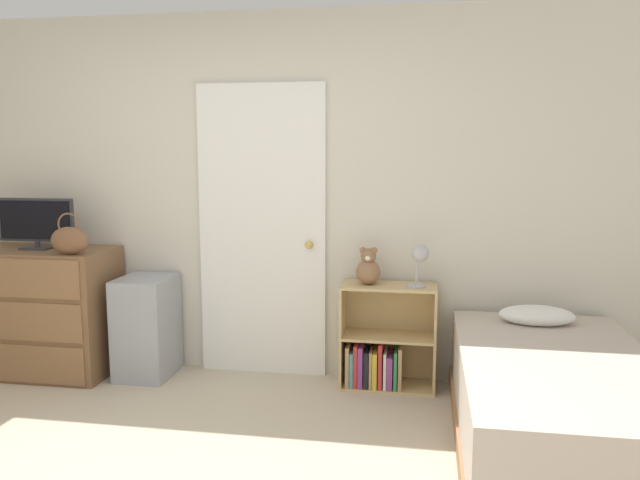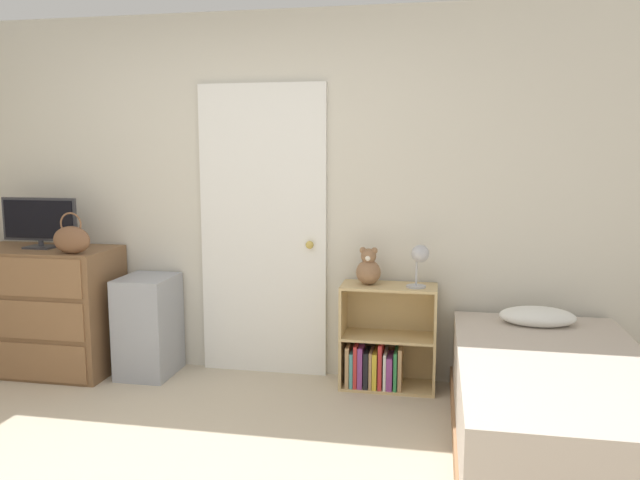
{
  "view_description": "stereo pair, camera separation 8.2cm",
  "coord_description": "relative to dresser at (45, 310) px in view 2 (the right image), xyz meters",
  "views": [
    {
      "loc": [
        1.28,
        -2.3,
        1.59
      ],
      "look_at": [
        0.6,
        1.72,
        1.01
      ],
      "focal_mm": 35.0,
      "sensor_mm": 36.0,
      "label": 1
    },
    {
      "loc": [
        1.36,
        -2.29,
        1.59
      ],
      "look_at": [
        0.6,
        1.72,
        1.01
      ],
      "focal_mm": 35.0,
      "sensor_mm": 36.0,
      "label": 2
    }
  ],
  "objects": [
    {
      "name": "wall_back",
      "position": [
        1.43,
        0.33,
        0.82
      ],
      "size": [
        10.0,
        0.06,
        2.55
      ],
      "color": "beige",
      "rests_on": "ground_plane"
    },
    {
      "name": "storage_bin",
      "position": [
        0.78,
        0.06,
        -0.1
      ],
      "size": [
        0.36,
        0.43,
        0.71
      ],
      "color": "#999EA8",
      "rests_on": "ground_plane"
    },
    {
      "name": "bookshelf",
      "position": [
        2.44,
        0.13,
        -0.19
      ],
      "size": [
        0.64,
        0.3,
        0.71
      ],
      "color": "tan",
      "rests_on": "ground_plane"
    },
    {
      "name": "door_closed",
      "position": [
        1.58,
        0.27,
        0.58
      ],
      "size": [
        0.91,
        0.09,
        2.06
      ],
      "color": "white",
      "rests_on": "ground_plane"
    },
    {
      "name": "desk_lamp",
      "position": [
        2.68,
        0.08,
        0.46
      ],
      "size": [
        0.15,
        0.14,
        0.29
      ],
      "color": "#B2B2B7",
      "rests_on": "bookshelf"
    },
    {
      "name": "dresser",
      "position": [
        0.0,
        0.0,
        0.0
      ],
      "size": [
        1.03,
        0.55,
        0.9
      ],
      "color": "brown",
      "rests_on": "ground_plane"
    },
    {
      "name": "tv",
      "position": [
        -0.0,
        0.01,
        0.64
      ],
      "size": [
        0.58,
        0.16,
        0.36
      ],
      "color": "#2D2D33",
      "rests_on": "dresser"
    },
    {
      "name": "bed",
      "position": [
        3.42,
        -0.66,
        -0.19
      ],
      "size": [
        1.03,
        1.9,
        0.63
      ],
      "color": "#996B47",
      "rests_on": "ground_plane"
    },
    {
      "name": "teddy_bear",
      "position": [
        2.35,
        0.13,
        0.36
      ],
      "size": [
        0.17,
        0.17,
        0.25
      ],
      "color": "#8C6647",
      "rests_on": "bookshelf"
    },
    {
      "name": "handbag",
      "position": [
        0.36,
        -0.18,
        0.55
      ],
      "size": [
        0.27,
        0.11,
        0.28
      ],
      "color": "brown",
      "rests_on": "dresser"
    }
  ]
}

